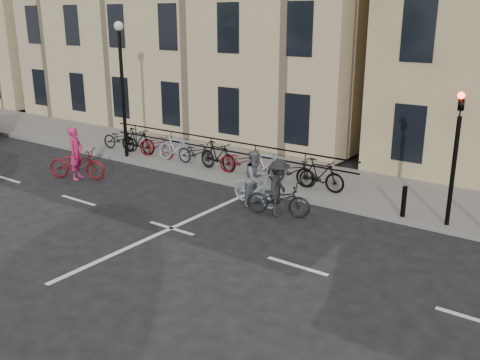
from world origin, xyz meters
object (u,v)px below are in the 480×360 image
Objects in this scene: cyclist_grey at (256,184)px; cyclist_dark at (279,194)px; cyclist_pink at (77,161)px; lamp_post at (122,73)px; traffic_light at (457,143)px.

cyclist_grey is 0.92× the size of cyclist_dark.
cyclist_pink is at bearing 80.11° from cyclist_dark.
lamp_post is 4.07m from cyclist_pink.
cyclist_grey is (7.33, -1.47, -2.78)m from lamp_post.
cyclist_pink is 7.89m from cyclist_dark.
traffic_light is 12.61m from cyclist_pink.
cyclist_grey is 1.08m from cyclist_dark.
lamp_post is at bearing 179.73° from traffic_light.
cyclist_pink is 6.93m from cyclist_grey.
cyclist_dark is (1.03, -0.33, -0.04)m from cyclist_grey.
lamp_post reaches higher than cyclist_grey.
cyclist_pink is (-12.16, -2.81, -1.80)m from traffic_light.
cyclist_dark is at bearing -100.14° from cyclist_grey.
lamp_post is at bearing 86.16° from cyclist_grey.
traffic_light is 1.94× the size of cyclist_dark.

